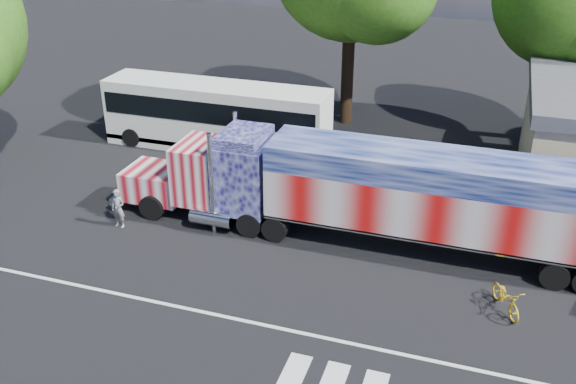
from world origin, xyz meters
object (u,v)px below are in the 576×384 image
(coach_bus, at_px, (216,116))
(woman, at_px, (118,208))
(semi_truck, at_px, (374,191))
(bicycle, at_px, (506,298))

(coach_bus, xyz_separation_m, woman, (-0.38, -9.26, -0.98))
(woman, bearing_deg, coach_bus, 92.92)
(coach_bus, bearing_deg, woman, -92.36)
(semi_truck, relative_size, coach_bus, 1.70)
(woman, distance_m, bicycle, 15.62)
(woman, xyz_separation_m, bicycle, (15.59, -0.94, -0.35))
(coach_bus, bearing_deg, bicycle, -33.85)
(semi_truck, distance_m, coach_bus, 12.25)
(semi_truck, distance_m, bicycle, 6.33)
(semi_truck, xyz_separation_m, bicycle, (5.25, -3.06, -1.76))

